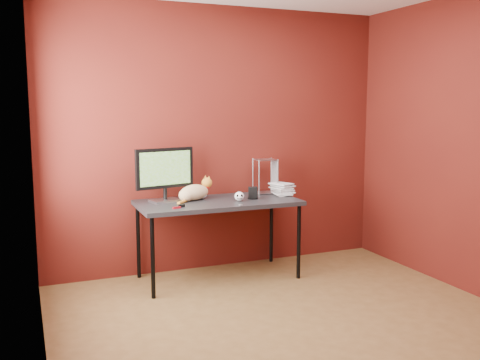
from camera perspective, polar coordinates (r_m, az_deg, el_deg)
name	(u,v)px	position (r m, az deg, el deg)	size (l,w,h in m)	color
room	(305,133)	(3.75, 6.95, 4.98)	(3.52, 3.52, 2.61)	brown
desk	(218,206)	(5.02, -2.35, -2.77)	(1.50, 0.70, 0.75)	black
monitor	(165,172)	(4.96, -8.03, 0.86)	(0.57, 0.24, 0.50)	#A3A3A8
cat	(194,192)	(5.03, -4.88, -1.30)	(0.41, 0.32, 0.22)	#C17C29
skull_mug	(239,196)	(4.97, -0.07, -1.75)	(0.09, 0.10, 0.09)	white
speaker	(253,193)	(5.09, 1.39, -1.43)	(0.10, 0.10, 0.11)	black
book_stack	(276,130)	(5.25, 3.84, 5.33)	(0.23, 0.26, 1.29)	beige
wire_rack	(265,176)	(5.39, 2.71, 0.42)	(0.22, 0.18, 0.35)	#A3A3A8
pocket_knife	(177,208)	(4.66, -6.77, -2.95)	(0.07, 0.02, 0.01)	maroon
black_gadget	(182,206)	(4.72, -6.26, -2.73)	(0.05, 0.03, 0.03)	black
washer	(241,205)	(4.78, 0.07, -2.67)	(0.04, 0.04, 0.00)	#A3A3A8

